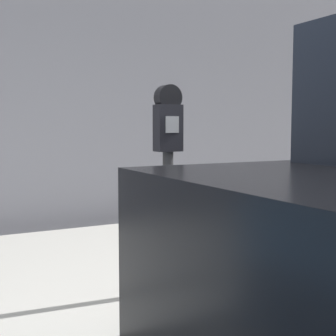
% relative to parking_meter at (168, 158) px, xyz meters
% --- Properties ---
extents(sidewalk, '(24.00, 2.80, 0.14)m').
position_rel_parking_meter_xyz_m(sidewalk, '(0.38, 0.92, -1.00)').
color(sidewalk, '#ADAAA3').
rests_on(sidewalk, ground_plane).
extents(parking_meter, '(0.18, 0.12, 1.42)m').
position_rel_parking_meter_xyz_m(parking_meter, '(0.00, 0.00, 0.00)').
color(parking_meter, '#2D2D30').
rests_on(parking_meter, sidewalk).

